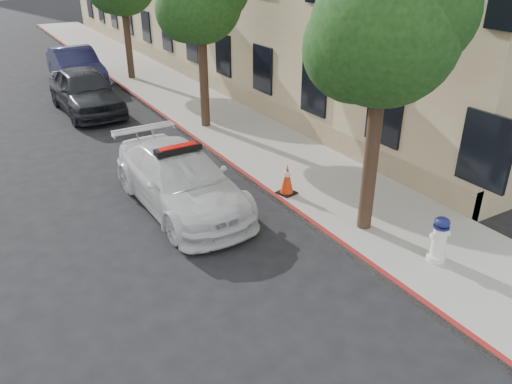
{
  "coord_description": "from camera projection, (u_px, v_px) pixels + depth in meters",
  "views": [
    {
      "loc": [
        -3.94,
        -8.93,
        5.64
      ],
      "look_at": [
        0.85,
        -0.83,
        1.0
      ],
      "focal_mm": 35.0,
      "sensor_mm": 36.0,
      "label": 1
    }
  ],
  "objects": [
    {
      "name": "parked_car_mid",
      "position": [
        85.0,
        90.0,
        18.59
      ],
      "size": [
        2.08,
        4.88,
        1.64
      ],
      "primitive_type": "imported",
      "rotation": [
        0.0,
        0.0,
        0.03
      ],
      "color": "black",
      "rests_on": "ground"
    },
    {
      "name": "police_car",
      "position": [
        180.0,
        179.0,
        11.78
      ],
      "size": [
        2.1,
        4.89,
        1.55
      ],
      "rotation": [
        0.0,
        0.0,
        0.03
      ],
      "color": "silver",
      "rests_on": "ground"
    },
    {
      "name": "parked_car_far",
      "position": [
        76.0,
        67.0,
        22.37
      ],
      "size": [
        1.71,
        4.87,
        1.6
      ],
      "primitive_type": "imported",
      "rotation": [
        0.0,
        0.0,
        0.0
      ],
      "color": "#161738",
      "rests_on": "ground"
    },
    {
      "name": "tree_near",
      "position": [
        387.0,
        30.0,
        9.09
      ],
      "size": [
        2.92,
        2.82,
        5.62
      ],
      "color": "black",
      "rests_on": "sidewalk"
    },
    {
      "name": "sidewalk",
      "position": [
        180.0,
        97.0,
        20.52
      ],
      "size": [
        3.2,
        50.0,
        0.15
      ],
      "primitive_type": "cube",
      "color": "gray",
      "rests_on": "ground"
    },
    {
      "name": "tree_mid",
      "position": [
        201.0,
        0.0,
        15.31
      ],
      "size": [
        2.77,
        2.64,
        5.43
      ],
      "color": "black",
      "rests_on": "sidewalk"
    },
    {
      "name": "fire_hydrant",
      "position": [
        439.0,
        239.0,
        9.54
      ],
      "size": [
        0.4,
        0.36,
        0.94
      ],
      "rotation": [
        0.0,
        0.0,
        -0.28
      ],
      "color": "white",
      "rests_on": "sidewalk"
    },
    {
      "name": "ground",
      "position": [
        205.0,
        226.0,
        11.19
      ],
      "size": [
        120.0,
        120.0,
        0.0
      ],
      "primitive_type": "plane",
      "color": "black",
      "rests_on": "ground"
    },
    {
      "name": "curb_strip",
      "position": [
        144.0,
        102.0,
        19.82
      ],
      "size": [
        0.12,
        50.0,
        0.15
      ],
      "primitive_type": "cube",
      "color": "maroon",
      "rests_on": "ground"
    },
    {
      "name": "traffic_cone",
      "position": [
        287.0,
        179.0,
        12.19
      ],
      "size": [
        0.48,
        0.48,
        0.78
      ],
      "rotation": [
        0.0,
        0.0,
        0.2
      ],
      "color": "black",
      "rests_on": "sidewalk"
    }
  ]
}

